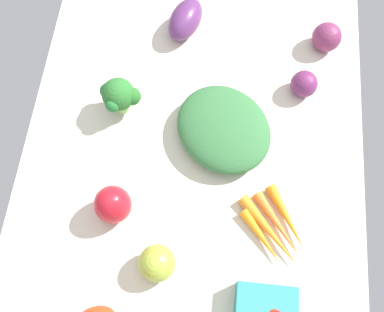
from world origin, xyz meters
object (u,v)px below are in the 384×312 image
Objects in this scene: red_onion_near_basket at (327,37)px; eggplant at (185,20)px; carrot_bunch at (274,227)px; heirloom_tomato_green at (157,263)px; leafy_greens_clump at (224,129)px; bell_pepper_red at (113,205)px; broccoli_head at (119,96)px; red_onion_center at (304,84)px.

red_onion_near_basket is 34.35cm from eggplant.
carrot_bunch is 2.39× the size of heirloom_tomato_green.
red_onion_near_basket is (26.62, -22.71, 0.17)cm from leafy_greens_clump.
eggplant is at bearing 22.38° from leafy_greens_clump.
red_onion_near_basket is 0.40× the size of carrot_bunch.
eggplant reaches higher than leafy_greens_clump.
bell_pepper_red reaches higher than carrot_bunch.
red_onion_near_basket is at bearing -73.70° from eggplant.
broccoli_head is at bearing 20.48° from heirloom_tomato_green.
red_onion_center is at bearing -77.81° from broccoli_head.
bell_pepper_red is 33.59cm from carrot_bunch.
leafy_greens_clump is 30.46cm from eggplant.
broccoli_head is (4.41, 23.72, 2.49)cm from leafy_greens_clump.
bell_pepper_red is at bearing 89.21° from carrot_bunch.
heirloom_tomato_green reaches higher than red_onion_near_basket.
red_onion_near_basket is 48.20cm from carrot_bunch.
bell_pepper_red is 1.49× the size of red_onion_center.
red_onion_center is at bearing -52.81° from leafy_greens_clump.
red_onion_center is at bearing -98.10° from eggplant.
heirloom_tomato_green is (-10.05, 22.99, 2.45)cm from carrot_bunch.
bell_pepper_red is 0.76× the size of eggplant.
bell_pepper_red is 63.95cm from red_onion_near_basket.
eggplant reaches higher than red_onion_center.
heirloom_tomato_green is at bearing 149.65° from red_onion_near_basket.
red_onion_center is 0.35× the size of carrot_bunch.
eggplant is 1.23× the size of broccoli_head.
heirloom_tomato_green is (-57.06, 33.41, 0.19)cm from red_onion_near_basket.
broccoli_head is at bearing 6.09° from bell_pepper_red.
broccoli_head is 0.56× the size of carrot_bunch.
bell_pepper_red is 0.94× the size of broccoli_head.
eggplant is (1.55, 34.31, 0.06)cm from red_onion_near_basket.
bell_pepper_red is 51.02cm from red_onion_center.
red_onion_near_basket is at bearing -43.28° from bell_pepper_red.
red_onion_center is at bearing -49.32° from bell_pepper_red.
broccoli_head is (24.34, 2.60, 1.18)cm from bell_pepper_red.
red_onion_near_basket is at bearing -30.35° from heirloom_tomato_green.
red_onion_center is 0.63× the size of broccoli_head.
bell_pepper_red reaches higher than red_onion_near_basket.
bell_pepper_red is 1.26× the size of heirloom_tomato_green.
broccoli_head is at bearing 115.56° from red_onion_near_basket.
red_onion_near_basket is 51.52cm from broccoli_head.
leafy_greens_clump is 23.89cm from carrot_bunch.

